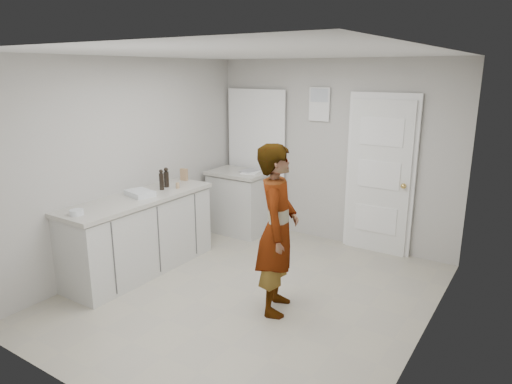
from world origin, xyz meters
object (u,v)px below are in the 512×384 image
Objects in this scene: spice_jar at (178,185)px; oil_cruet_a at (166,178)px; cake_mix_box at (184,175)px; oil_cruet_b at (161,180)px; person at (277,230)px; baking_dish at (140,193)px; egg_bowl at (77,212)px.

spice_jar is 0.29× the size of oil_cruet_a.
cake_mix_box is 0.62× the size of oil_cruet_b.
oil_cruet_a is (-1.86, 0.42, 0.20)m from person.
cake_mix_box is at bearing 45.79° from person.
baking_dish is (-0.14, -0.50, -0.01)m from spice_jar.
person reaches higher than cake_mix_box.
oil_cruet_b is 1.21m from egg_bowl.
oil_cruet_b is (0.05, -0.13, 0.00)m from oil_cruet_a.
spice_jar is 0.52× the size of egg_bowl.
spice_jar reaches higher than baking_dish.
oil_cruet_a is at bearing 93.12° from baking_dish.
person is 1.76m from spice_jar.
cake_mix_box is 0.39m from oil_cruet_a.
baking_dish is 2.73× the size of egg_bowl.
person is at bearing -14.76° from spice_jar.
oil_cruet_b reaches higher than egg_bowl.
oil_cruet_a is at bearing 109.00° from oil_cruet_b.
spice_jar is 0.28× the size of oil_cruet_b.
spice_jar is (0.22, -0.36, -0.04)m from cake_mix_box.
oil_cruet_a reaches higher than baking_dish.
person is at bearing -12.83° from oil_cruet_a.
baking_dish is at bearing -105.31° from spice_jar.
person reaches higher than oil_cruet_a.
cake_mix_box reaches higher than spice_jar.
oil_cruet_a is 0.66× the size of baking_dish.
spice_jar is 1.37m from egg_bowl.
baking_dish is at bearing -86.88° from oil_cruet_a.
person is at bearing -9.12° from oil_cruet_b.
egg_bowl is at bearing -90.25° from oil_cruet_b.
spice_jar is 0.51m from baking_dish.
person is 12.13× the size of egg_bowl.
egg_bowl is (0.01, -0.87, -0.00)m from baking_dish.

